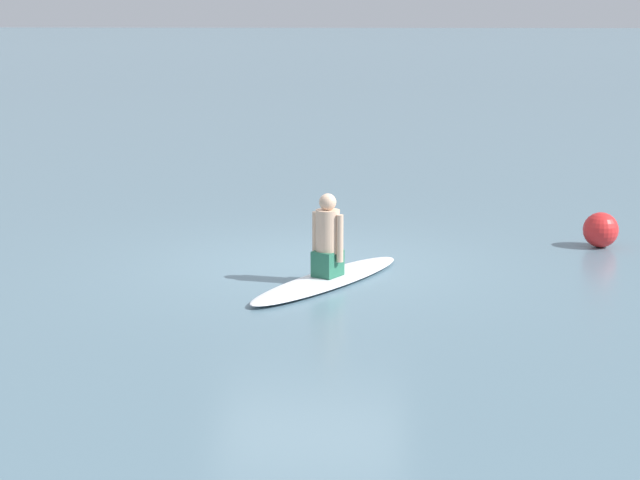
{
  "coord_description": "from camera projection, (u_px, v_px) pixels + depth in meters",
  "views": [
    {
      "loc": [
        13.65,
        1.09,
        3.24
      ],
      "look_at": [
        1.33,
        0.22,
        0.62
      ],
      "focal_mm": 60.62,
      "sensor_mm": 36.0,
      "label": 1
    }
  ],
  "objects": [
    {
      "name": "ground_plane",
      "position": [
        311.0,
        265.0,
        14.07
      ],
      "size": [
        400.0,
        400.0,
        0.0
      ],
      "primitive_type": "plane",
      "color": "slate"
    },
    {
      "name": "buoy_marker",
      "position": [
        601.0,
        230.0,
        15.06
      ],
      "size": [
        0.49,
        0.49,
        0.49
      ],
      "primitive_type": "sphere",
      "color": "red",
      "rests_on": "ground"
    },
    {
      "name": "surfboard",
      "position": [
        328.0,
        280.0,
        13.09
      ],
      "size": [
        2.84,
        2.04,
        0.09
      ],
      "primitive_type": "ellipsoid",
      "rotation": [
        0.0,
        0.0,
        -0.54
      ],
      "color": "white",
      "rests_on": "ground"
    },
    {
      "name": "person_paddler",
      "position": [
        328.0,
        239.0,
        12.99
      ],
      "size": [
        0.43,
        0.42,
        1.01
      ],
      "rotation": [
        0.0,
        0.0,
        -0.54
      ],
      "color": "#26664C",
      "rests_on": "surfboard"
    }
  ]
}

